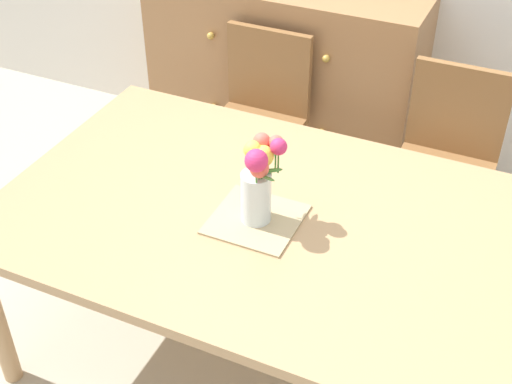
# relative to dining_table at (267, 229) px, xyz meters

# --- Properties ---
(ground_plane) EXTENTS (12.00, 12.00, 0.00)m
(ground_plane) POSITION_rel_dining_table_xyz_m (0.00, 0.00, -0.65)
(ground_plane) COLOR #B7AD99
(dining_table) EXTENTS (1.86, 1.19, 0.72)m
(dining_table) POSITION_rel_dining_table_xyz_m (0.00, 0.00, 0.00)
(dining_table) COLOR tan
(dining_table) RESTS_ON ground_plane
(chair_left) EXTENTS (0.42, 0.42, 0.90)m
(chair_left) POSITION_rel_dining_table_xyz_m (-0.45, 0.94, -0.14)
(chair_left) COLOR olive
(chair_left) RESTS_ON ground_plane
(chair_right) EXTENTS (0.42, 0.42, 0.90)m
(chair_right) POSITION_rel_dining_table_xyz_m (0.45, 0.94, -0.14)
(chair_right) COLOR olive
(chair_right) RESTS_ON ground_plane
(dresser) EXTENTS (1.40, 0.47, 1.00)m
(dresser) POSITION_rel_dining_table_xyz_m (-0.48, 1.33, -0.15)
(dresser) COLOR #9E7047
(dresser) RESTS_ON ground_plane
(placemat) EXTENTS (0.29, 0.29, 0.01)m
(placemat) POSITION_rel_dining_table_xyz_m (-0.02, -0.05, 0.07)
(placemat) COLOR tan
(placemat) RESTS_ON dining_table
(flower_vase) EXTENTS (0.14, 0.19, 0.31)m
(flower_vase) POSITION_rel_dining_table_xyz_m (-0.01, -0.04, 0.25)
(flower_vase) COLOR silver
(flower_vase) RESTS_ON placemat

